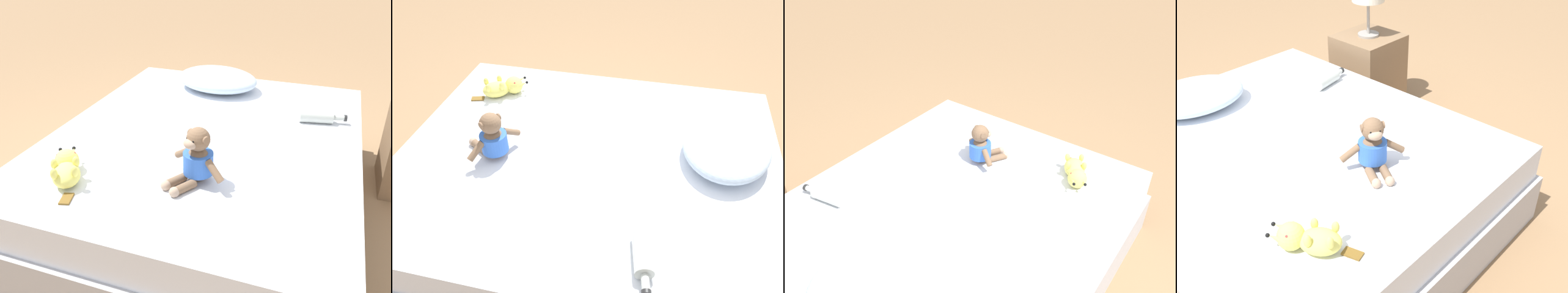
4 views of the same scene
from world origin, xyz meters
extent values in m
plane|color=#93704C|center=(0.00, 0.00, 0.00)|extent=(16.00, 16.00, 0.00)
cube|color=#B2B2B7|center=(0.00, 0.00, 0.12)|extent=(1.51, 1.83, 0.25)
cube|color=white|center=(0.00, 0.00, 0.34)|extent=(1.47, 1.77, 0.18)
ellipsoid|color=silver|center=(-0.13, 0.62, 0.49)|extent=(0.57, 0.47, 0.13)
ellipsoid|color=brown|center=(0.10, -0.41, 0.50)|extent=(0.15, 0.14, 0.15)
cylinder|color=blue|center=(0.10, -0.41, 0.50)|extent=(0.17, 0.17, 0.09)
sphere|color=brown|center=(0.10, -0.41, 0.61)|extent=(0.10, 0.10, 0.10)
ellipsoid|color=tan|center=(0.08, -0.45, 0.60)|extent=(0.08, 0.07, 0.04)
sphere|color=black|center=(0.09, -0.46, 0.62)|extent=(0.01, 0.01, 0.01)
sphere|color=black|center=(0.06, -0.44, 0.62)|extent=(0.01, 0.01, 0.01)
cylinder|color=brown|center=(0.14, -0.44, 0.62)|extent=(0.02, 0.03, 0.03)
cylinder|color=brown|center=(0.06, -0.39, 0.62)|extent=(0.02, 0.03, 0.03)
cylinder|color=brown|center=(0.18, -0.46, 0.51)|extent=(0.10, 0.07, 0.08)
cylinder|color=brown|center=(0.01, -0.37, 0.51)|extent=(0.10, 0.07, 0.08)
cylinder|color=brown|center=(0.07, -0.51, 0.44)|extent=(0.08, 0.10, 0.04)
cylinder|color=brown|center=(0.02, -0.48, 0.44)|extent=(0.08, 0.10, 0.04)
sphere|color=tan|center=(0.05, -0.55, 0.44)|extent=(0.04, 0.04, 0.04)
sphere|color=tan|center=(0.00, -0.52, 0.44)|extent=(0.04, 0.04, 0.04)
ellipsoid|color=#EAE066|center=(-0.39, -0.62, 0.47)|extent=(0.17, 0.19, 0.08)
sphere|color=#EAE066|center=(-0.44, -0.53, 0.47)|extent=(0.10, 0.10, 0.10)
cone|color=#EAE066|center=(-0.49, -0.51, 0.48)|extent=(0.06, 0.07, 0.05)
sphere|color=black|center=(-0.50, -0.49, 0.49)|extent=(0.02, 0.02, 0.02)
cone|color=#EAE066|center=(-0.44, -0.48, 0.48)|extent=(0.06, 0.07, 0.05)
sphere|color=black|center=(-0.46, -0.46, 0.49)|extent=(0.02, 0.02, 0.02)
sphere|color=red|center=(-0.47, -0.55, 0.50)|extent=(0.02, 0.02, 0.02)
sphere|color=red|center=(-0.42, -0.52, 0.50)|extent=(0.02, 0.02, 0.02)
ellipsoid|color=#EAE066|center=(-0.44, -0.62, 0.50)|extent=(0.04, 0.04, 0.05)
ellipsoid|color=#EAE066|center=(-0.37, -0.57, 0.50)|extent=(0.04, 0.04, 0.05)
ellipsoid|color=#EAE066|center=(-0.40, -0.68, 0.50)|extent=(0.04, 0.04, 0.05)
ellipsoid|color=#EAE066|center=(-0.33, -0.64, 0.50)|extent=(0.04, 0.04, 0.05)
cube|color=brown|center=(-0.33, -0.71, 0.43)|extent=(0.06, 0.08, 0.01)
cylinder|color=#B7BCB2|center=(0.50, 0.31, 0.46)|extent=(0.18, 0.10, 0.07)
cylinder|color=#B7BCB2|center=(0.61, 0.33, 0.46)|extent=(0.06, 0.04, 0.03)
cylinder|color=black|center=(0.65, 0.34, 0.46)|extent=(0.02, 0.04, 0.03)
camera|label=1|loc=(0.54, -1.73, 1.33)|focal=37.15mm
camera|label=2|loc=(1.28, 0.29, 1.58)|focal=34.29mm
camera|label=3|loc=(-1.03, 1.13, 1.81)|focal=38.01mm
camera|label=4|loc=(-1.12, -1.53, 1.61)|focal=43.52mm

